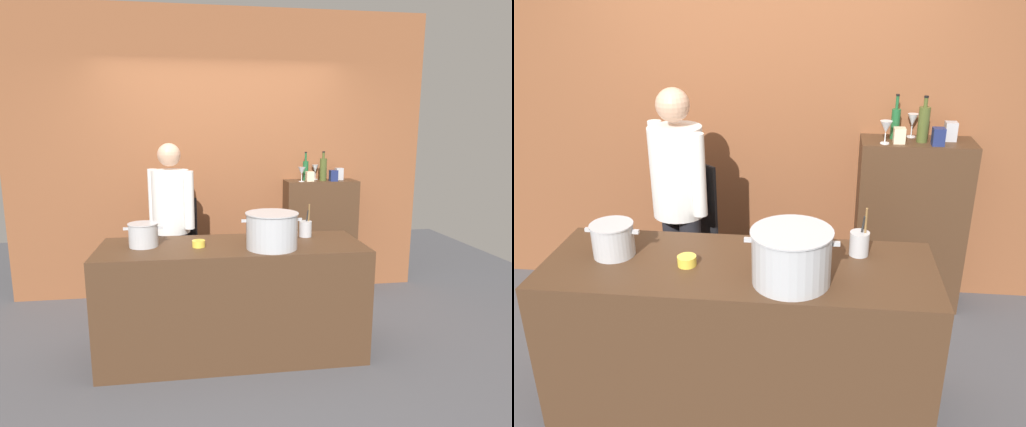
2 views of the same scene
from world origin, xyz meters
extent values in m
plane|color=#4C4C51|center=(0.00, 0.00, 0.00)|extent=(8.00, 8.00, 0.00)
cube|color=brown|center=(0.00, 1.40, 1.50)|extent=(4.40, 0.10, 3.00)
cube|color=#472D1C|center=(0.00, 0.00, 0.45)|extent=(2.03, 0.70, 0.90)
cube|color=#472D1C|center=(1.05, 1.19, 0.63)|extent=(0.76, 0.32, 1.25)
cylinder|color=black|center=(-0.43, 0.69, 0.42)|extent=(0.14, 0.14, 0.84)
cylinder|color=black|center=(-0.58, 0.82, 0.42)|extent=(0.14, 0.14, 0.84)
cylinder|color=white|center=(-0.50, 0.75, 1.13)|extent=(0.34, 0.34, 0.58)
cube|color=black|center=(-0.39, 0.89, 0.89)|extent=(0.24, 0.21, 0.52)
cylinder|color=white|center=(-0.34, 0.61, 1.16)|extent=(0.09, 0.09, 0.52)
cylinder|color=white|center=(-0.67, 0.89, 1.16)|extent=(0.09, 0.09, 0.52)
sphere|color=tan|center=(-0.50, 0.75, 1.55)|extent=(0.21, 0.21, 0.21)
cylinder|color=#B7BABF|center=(0.28, -0.14, 1.03)|extent=(0.38, 0.38, 0.26)
cylinder|color=#B7BABF|center=(0.28, -0.14, 1.16)|extent=(0.40, 0.40, 0.01)
cube|color=#B7BABF|center=(0.07, -0.14, 1.11)|extent=(0.04, 0.02, 0.02)
cube|color=#B7BABF|center=(0.49, -0.14, 1.11)|extent=(0.04, 0.02, 0.02)
cylinder|color=#B7BABF|center=(-0.67, 0.04, 0.99)|extent=(0.22, 0.22, 0.17)
cylinder|color=#B7BABF|center=(-0.67, 0.04, 1.08)|extent=(0.23, 0.23, 0.01)
cube|color=#B7BABF|center=(-0.80, 0.04, 1.04)|extent=(0.04, 0.02, 0.02)
cube|color=#B7BABF|center=(-0.55, 0.04, 1.04)|extent=(0.04, 0.02, 0.02)
cylinder|color=#B7BABF|center=(0.62, 0.18, 0.97)|extent=(0.10, 0.10, 0.13)
cylinder|color=olive|center=(0.65, 0.17, 1.05)|extent=(0.01, 0.04, 0.25)
cylinder|color=#262626|center=(0.63, 0.18, 1.02)|extent=(0.03, 0.04, 0.21)
cylinder|color=yellow|center=(-0.26, -0.04, 0.93)|extent=(0.10, 0.10, 0.05)
cylinder|color=#475123|center=(1.06, 1.17, 1.37)|extent=(0.07, 0.07, 0.23)
cylinder|color=#475123|center=(1.06, 1.17, 1.52)|extent=(0.03, 0.03, 0.06)
cylinder|color=black|center=(1.06, 1.17, 1.55)|extent=(0.03, 0.03, 0.01)
cylinder|color=#1E592D|center=(0.89, 1.23, 1.35)|extent=(0.06, 0.06, 0.20)
cylinder|color=#1E592D|center=(0.89, 1.23, 1.50)|extent=(0.02, 0.02, 0.09)
cylinder|color=black|center=(0.89, 1.23, 1.55)|extent=(0.02, 0.02, 0.01)
cylinder|color=silver|center=(1.01, 1.29, 1.26)|extent=(0.06, 0.06, 0.01)
cylinder|color=silver|center=(1.01, 1.29, 1.29)|extent=(0.01, 0.01, 0.07)
cone|color=silver|center=(1.01, 1.29, 1.37)|extent=(0.07, 0.07, 0.08)
cylinder|color=silver|center=(0.81, 1.10, 1.26)|extent=(0.06, 0.06, 0.01)
cylinder|color=silver|center=(0.81, 1.10, 1.29)|extent=(0.01, 0.01, 0.07)
cone|color=silver|center=(0.81, 1.10, 1.37)|extent=(0.08, 0.08, 0.08)
cube|color=#B2B2B7|center=(1.26, 1.22, 1.32)|extent=(0.08, 0.08, 0.13)
cube|color=navy|center=(1.15, 1.10, 1.31)|extent=(0.08, 0.08, 0.11)
cube|color=beige|center=(0.91, 1.13, 1.30)|extent=(0.08, 0.08, 0.10)
camera|label=1|loc=(-0.26, -3.17, 1.74)|focal=29.72mm
camera|label=2|loc=(0.42, -2.43, 2.24)|focal=37.96mm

